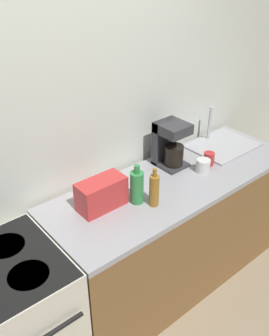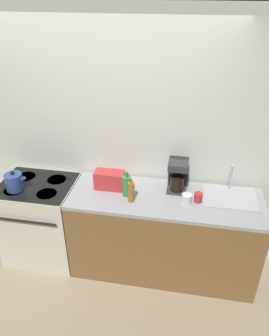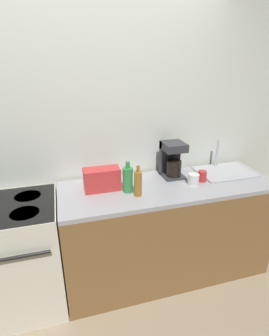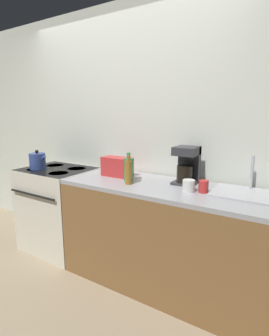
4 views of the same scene
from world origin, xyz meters
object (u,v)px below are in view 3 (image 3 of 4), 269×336
bottle_amber (138,183)px  bottle_green (128,179)px  coffee_maker (172,159)px  cup_red (202,176)px  cup_white (193,179)px  toaster (102,179)px  stove (12,257)px

bottle_amber → bottle_green: (-0.06, 0.09, 0.00)m
coffee_maker → cup_red: 0.31m
cup_white → bottle_amber: bearing=-172.9°
coffee_maker → cup_red: (0.21, -0.19, -0.12)m
bottle_amber → bottle_green: 0.11m
coffee_maker → bottle_amber: coffee_maker is taller
toaster → bottle_green: (0.19, -0.09, 0.01)m
toaster → bottle_amber: 0.31m
bottle_green → stove: bearing=179.2°
bottle_green → cup_red: bearing=1.0°
cup_red → bottle_amber: bearing=-170.7°
toaster → coffee_maker: size_ratio=0.91×
bottle_green → cup_white: bottle_green is taller
cup_white → cup_red: bearing=19.9°
bottle_green → cup_white: bearing=-2.6°
toaster → stove: bearing=-173.9°
toaster → cup_red: size_ratio=3.10×
toaster → bottle_amber: (0.25, -0.18, 0.01)m
toaster → coffee_maker: (0.66, 0.11, 0.07)m
stove → bottle_amber: size_ratio=3.67×
cup_white → cup_red: 0.11m
bottle_green → bottle_amber: bearing=-57.3°
coffee_maker → bottle_green: (-0.47, -0.20, -0.06)m
toaster → cup_white: 0.78m
coffee_maker → stove: bearing=-172.4°
stove → cup_white: bearing=-1.5°
coffee_maker → cup_red: size_ratio=3.41×
stove → toaster: size_ratio=3.17×
toaster → coffee_maker: coffee_maker is taller
stove → cup_white: 1.61m
cup_red → coffee_maker: bearing=137.9°
cup_white → stove: bearing=178.5°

